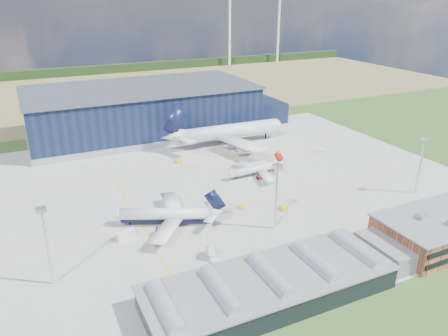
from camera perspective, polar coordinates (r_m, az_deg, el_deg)
ground at (r=167.94m, az=-1.69°, el=-3.99°), size 600.00×600.00×0.00m
apron at (r=176.27m, az=-3.01°, el=-2.70°), size 220.00×160.00×0.08m
farmland at (r=370.85m, az=-15.79°, el=9.70°), size 600.00×220.00×0.01m
treeline at (r=448.01m, az=-17.78°, el=12.01°), size 600.00×8.00×8.00m
hangar at (r=249.45m, az=-10.04°, el=7.26°), size 145.00×62.00×26.10m
ops_building at (r=155.49m, az=27.18°, el=-6.89°), size 46.00×23.00×10.90m
glass_concourse at (r=118.00m, az=7.55°, el=-14.50°), size 78.00×23.00×8.60m
light_mast_west at (r=122.98m, az=-22.32°, el=-8.00°), size 2.60×2.60×23.00m
light_mast_center at (r=141.70m, az=6.88°, el=-2.38°), size 2.60×2.60×23.00m
light_mast_east at (r=182.90m, az=24.45°, el=1.42°), size 2.60×2.60×23.00m
airliner_navy at (r=148.15m, az=-7.74°, el=-5.22°), size 50.69×50.26×12.60m
airliner_red at (r=186.89m, az=3.99°, el=0.30°), size 30.20×29.61×9.34m
airliner_widebody at (r=224.65m, az=0.82°, el=5.78°), size 68.92×67.51×21.83m
gse_tug_a at (r=160.53m, az=7.76°, el=-5.20°), size 2.53×3.72×1.45m
gse_tug_b at (r=160.51m, az=2.34°, el=-5.06°), size 3.15×3.24×1.18m
gse_van_a at (r=144.82m, az=-12.68°, el=-8.51°), size 6.43×3.68×2.64m
gse_cart_a at (r=215.50m, az=1.41°, el=2.20°), size 2.14×3.16×1.36m
gse_van_b at (r=220.69m, az=12.40°, el=2.24°), size 4.14×4.53×1.94m
gse_tug_c at (r=203.49m, az=-5.97°, el=0.89°), size 2.93×3.89×1.52m
airstair at (r=132.20m, az=-1.81°, el=-11.04°), size 2.67×4.87×2.95m
car_a at (r=171.98m, az=25.97°, el=-5.53°), size 3.31×1.62×1.09m
car_b at (r=169.45m, az=25.52°, el=-5.81°), size 4.30×2.14×1.35m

